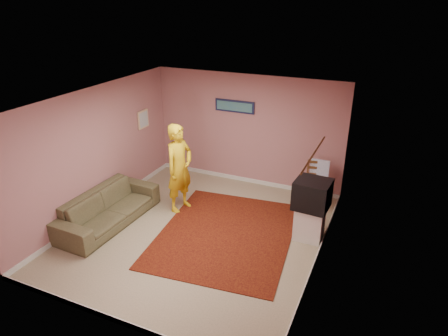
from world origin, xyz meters
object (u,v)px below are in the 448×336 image
at_px(chair_a, 317,181).
at_px(sofa, 108,208).
at_px(tv_cabinet, 309,223).
at_px(crt_tv, 312,194).
at_px(chair_b, 311,209).
at_px(person, 179,168).

xyz_separation_m(chair_a, sofa, (-3.60, -2.32, -0.28)).
bearing_deg(tv_cabinet, sofa, -163.87).
height_order(tv_cabinet, crt_tv, crt_tv).
height_order(crt_tv, chair_b, crt_tv).
distance_m(tv_cabinet, person, 2.80).
bearing_deg(chair_b, crt_tv, 11.92).
xyz_separation_m(crt_tv, chair_b, (-0.00, 0.02, -0.31)).
xyz_separation_m(chair_b, person, (-2.72, -0.02, 0.33)).
bearing_deg(tv_cabinet, chair_a, 96.96).
distance_m(chair_a, person, 2.87).
relative_size(tv_cabinet, crt_tv, 0.97).
bearing_deg(chair_a, chair_b, -97.78).
bearing_deg(sofa, tv_cabinet, -71.84).
height_order(chair_a, sofa, chair_a).
bearing_deg(crt_tv, sofa, -160.29).
height_order(tv_cabinet, chair_b, chair_b).
distance_m(chair_b, sofa, 3.91).
bearing_deg(sofa, person, -41.13).
bearing_deg(chair_a, tv_cabinet, -97.48).
bearing_deg(sofa, chair_b, -71.46).
relative_size(tv_cabinet, chair_a, 1.18).
xyz_separation_m(chair_a, chair_b, (0.14, -1.21, -0.01)).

